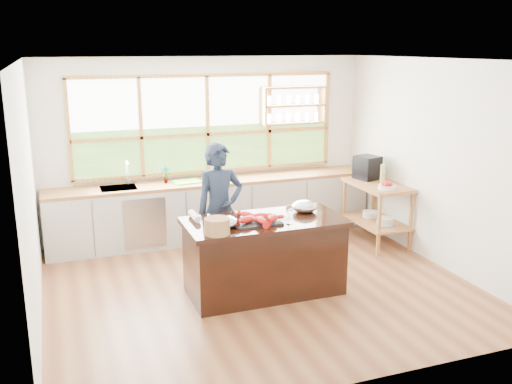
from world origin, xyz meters
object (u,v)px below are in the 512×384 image
cook (220,210)px  wicker_basket (217,226)px  island (264,256)px  espresso_machine (367,168)px

cook → wicker_basket: (-0.34, -1.05, 0.14)m
island → cook: (-0.32, 0.74, 0.40)m
island → cook: cook is taller
espresso_machine → wicker_basket: size_ratio=1.28×
island → espresso_machine: espresso_machine is taller
island → wicker_basket: wicker_basket is taller
cook → espresso_machine: (2.51, 0.67, 0.23)m
espresso_machine → wicker_basket: bearing=-164.1°
wicker_basket → espresso_machine: bearing=31.2°
island → espresso_machine: bearing=32.8°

